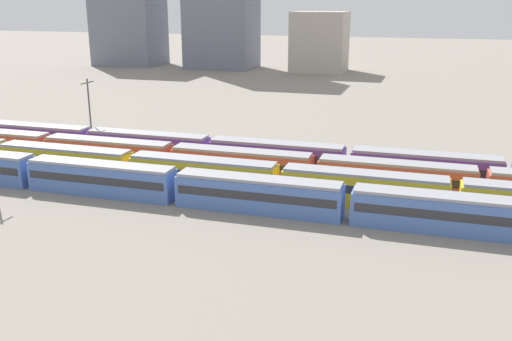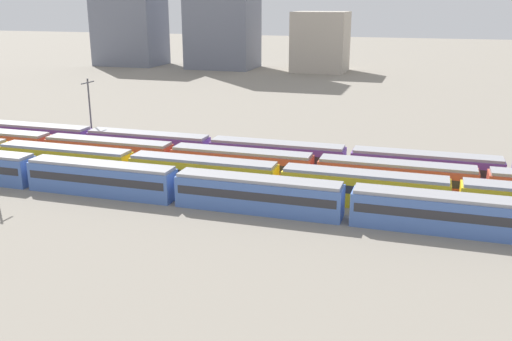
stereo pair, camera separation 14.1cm
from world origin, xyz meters
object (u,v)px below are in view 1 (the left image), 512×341
object	(u,v)px
train_track_1	(280,181)
train_track_3	(277,156)
train_track_0	(258,194)
train_track_2	(241,164)
catenary_pole_1	(90,110)

from	to	relation	value
train_track_1	train_track_3	world-z (taller)	same
train_track_0	train_track_3	world-z (taller)	same
train_track_2	train_track_0	bearing A→B (deg)	-62.59
train_track_0	train_track_2	world-z (taller)	same
train_track_0	train_track_3	distance (m)	15.75
train_track_1	train_track_3	size ratio (longest dim) A/B	1.20
train_track_1	catenary_pole_1	xyz separation A→B (m)	(-33.07, 13.35, 3.92)
train_track_0	catenary_pole_1	world-z (taller)	catenary_pole_1
train_track_0	train_track_2	xyz separation A→B (m)	(-5.39, 10.40, 0.00)
train_track_2	catenary_pole_1	xyz separation A→B (m)	(-26.67, 8.15, 3.92)
train_track_2	train_track_3	world-z (taller)	same
catenary_pole_1	train_track_0	bearing A→B (deg)	-30.05
train_track_2	train_track_3	bearing A→B (deg)	58.46
train_track_1	train_track_0	bearing A→B (deg)	-100.98
train_track_1	train_track_3	bearing A→B (deg)	107.15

